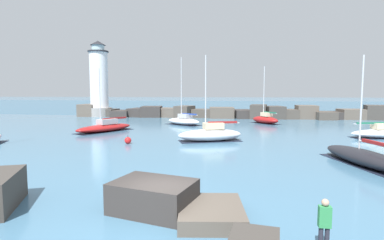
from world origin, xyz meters
TOP-DOWN VIEW (x-y plane):
  - ground_plane at (0.00, 0.00)m, footprint 600.00×600.00m
  - open_sea_beyond at (0.00, 107.60)m, footprint 400.00×116.00m
  - breakwater_jetty at (1.29, 47.52)m, footprint 59.37×7.01m
  - lighthouse at (-25.23, 47.37)m, footprint 4.87×4.87m
  - foreground_rocks at (-2.49, -0.42)m, footprint 12.84×6.54m
  - sailboat_moored_0 at (0.23, 18.98)m, footprint 6.90×4.38m
  - sailboat_moored_1 at (-13.56, 24.42)m, footprint 5.93×8.22m
  - sailboat_moored_3 at (-5.14, 33.69)m, footprint 6.37×5.37m
  - sailboat_moored_5 at (7.31, 37.36)m, footprint 4.81×5.46m
  - sailboat_moored_6 at (11.38, 10.31)m, footprint 4.18×8.25m
  - mooring_buoy_orange_near at (-7.46, 16.19)m, footprint 0.64×0.64m
  - person_on_rocks at (5.49, -1.71)m, footprint 0.36×0.22m

SIDE VIEW (x-z plane):
  - ground_plane at x=0.00m, z-range 0.00..0.00m
  - open_sea_beyond at x=0.00m, z-range 0.00..0.01m
  - mooring_buoy_orange_near at x=-7.46m, z-range -0.10..0.74m
  - foreground_rocks at x=-2.49m, z-range -0.20..1.26m
  - sailboat_moored_6 at x=11.38m, z-range -3.17..4.24m
  - sailboat_moored_1 at x=-13.56m, z-range -3.39..4.49m
  - sailboat_moored_3 at x=-5.14m, z-range -4.46..5.72m
  - sailboat_moored_5 at x=7.31m, z-range -3.80..5.17m
  - sailboat_moored_0 at x=0.23m, z-range -3.58..4.99m
  - person_on_rocks at x=5.49m, z-range 0.10..1.80m
  - breakwater_jetty at x=1.29m, z-range -0.28..2.29m
  - lighthouse at x=-25.23m, z-range -0.94..14.43m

